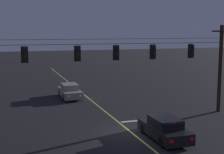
% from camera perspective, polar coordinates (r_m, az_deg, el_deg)
% --- Properties ---
extents(ground_plane, '(180.00, 180.00, 0.00)m').
position_cam_1_polar(ground_plane, '(22.08, 3.49, -9.64)').
color(ground_plane, black).
extents(lane_centre_stripe, '(0.14, 60.00, 0.01)m').
position_cam_1_polar(lane_centre_stripe, '(30.59, -2.91, -4.60)').
color(lane_centre_stripe, '#D1C64C').
rests_on(lane_centre_stripe, ground).
extents(stop_bar_paint, '(3.40, 0.36, 0.01)m').
position_cam_1_polar(stop_bar_paint, '(25.15, 5.30, -7.44)').
color(stop_bar_paint, silver).
rests_on(stop_bar_paint, ground).
extents(signal_span_assembly, '(19.86, 0.32, 7.14)m').
position_cam_1_polar(signal_span_assembly, '(24.29, 0.73, 1.00)').
color(signal_span_assembly, '#2D2116').
rests_on(signal_span_assembly, ground).
extents(traffic_light_leftmost, '(0.48, 0.41, 1.22)m').
position_cam_1_polar(traffic_light_leftmost, '(22.90, -14.85, 3.73)').
color(traffic_light_leftmost, black).
extents(traffic_light_left_inner, '(0.48, 0.41, 1.22)m').
position_cam_1_polar(traffic_light_left_inner, '(23.38, -5.91, 4.04)').
color(traffic_light_left_inner, black).
extents(traffic_light_centre, '(0.48, 0.41, 1.22)m').
position_cam_1_polar(traffic_light_centre, '(24.15, 0.82, 4.21)').
color(traffic_light_centre, black).
extents(traffic_light_right_inner, '(0.48, 0.41, 1.22)m').
position_cam_1_polar(traffic_light_right_inner, '(25.26, 7.18, 4.32)').
color(traffic_light_right_inner, black).
extents(traffic_light_rightmost, '(0.48, 0.41, 1.22)m').
position_cam_1_polar(traffic_light_rightmost, '(26.83, 13.60, 4.38)').
color(traffic_light_rightmost, black).
extents(car_waiting_near_lane, '(1.80, 4.33, 1.39)m').
position_cam_1_polar(car_waiting_near_lane, '(20.99, 9.03, -8.83)').
color(car_waiting_near_lane, black).
rests_on(car_waiting_near_lane, ground).
extents(car_oncoming_lead, '(1.80, 4.42, 1.39)m').
position_cam_1_polar(car_oncoming_lead, '(33.32, -7.28, -2.47)').
color(car_oncoming_lead, gray).
rests_on(car_oncoming_lead, ground).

